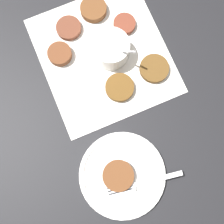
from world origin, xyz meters
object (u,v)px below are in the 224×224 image
Objects in this scene: sauce_bowl at (111,49)px; fritter_on_plate at (118,176)px; fork at (135,185)px; serving_plate at (122,175)px.

fritter_on_plate is at bearing 163.00° from sauce_bowl.
fritter_on_plate reaches higher than fork.
serving_plate is 0.04m from fork.
serving_plate is 1.09× the size of fork.
serving_plate is at bearing 164.83° from sauce_bowl.
sauce_bowl reaches higher than serving_plate.
serving_plate is at bearing -103.84° from fritter_on_plate.
sauce_bowl is 0.54× the size of serving_plate.
fritter_on_plate reaches higher than serving_plate.
fork reaches higher than serving_plate.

